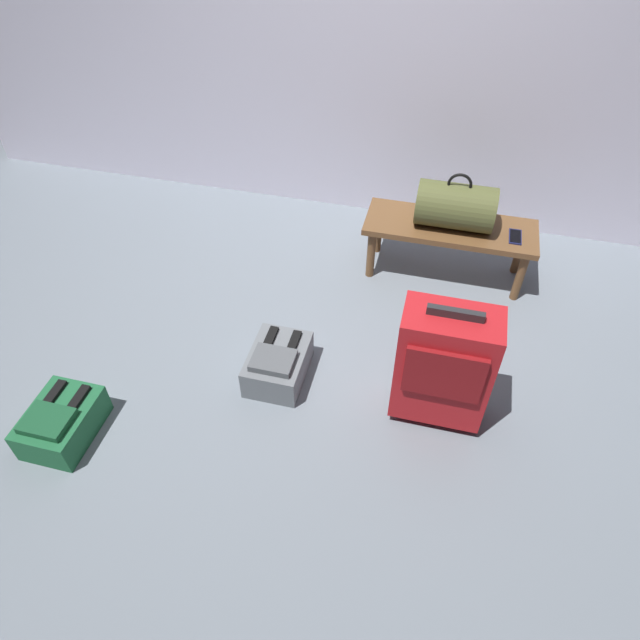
{
  "coord_description": "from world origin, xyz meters",
  "views": [
    {
      "loc": [
        0.49,
        -1.92,
        2.3
      ],
      "look_at": [
        -0.02,
        0.11,
        0.25
      ],
      "focal_mm": 31.98,
      "sensor_mm": 36.0,
      "label": 1
    }
  ],
  "objects": [
    {
      "name": "duffel_bag_olive",
      "position": [
        0.57,
        0.95,
        0.49
      ],
      "size": [
        0.44,
        0.26,
        0.34
      ],
      "color": "#51562D",
      "rests_on": "bench"
    },
    {
      "name": "bench",
      "position": [
        0.56,
        0.95,
        0.31
      ],
      "size": [
        1.0,
        0.36,
        0.36
      ],
      "color": "brown",
      "rests_on": "ground"
    },
    {
      "name": "backpack_green",
      "position": [
        -1.07,
        -0.7,
        0.09
      ],
      "size": [
        0.28,
        0.38,
        0.21
      ],
      "color": "#1E6038",
      "rests_on": "ground"
    },
    {
      "name": "ground_plane",
      "position": [
        0.0,
        0.0,
        0.0
      ],
      "size": [
        6.6,
        6.6,
        0.0
      ],
      "primitive_type": "plane",
      "color": "slate"
    },
    {
      "name": "cell_phone",
      "position": [
        0.93,
        0.92,
        0.37
      ],
      "size": [
        0.07,
        0.14,
        0.01
      ],
      "color": "#191E4C",
      "rests_on": "bench"
    },
    {
      "name": "backpack_grey",
      "position": [
        -0.19,
        -0.1,
        0.09
      ],
      "size": [
        0.28,
        0.38,
        0.21
      ],
      "color": "slate",
      "rests_on": "ground"
    },
    {
      "name": "suitcase_upright_red",
      "position": [
        0.62,
        -0.14,
        0.36
      ],
      "size": [
        0.43,
        0.26,
        0.69
      ],
      "color": "red",
      "rests_on": "ground"
    }
  ]
}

